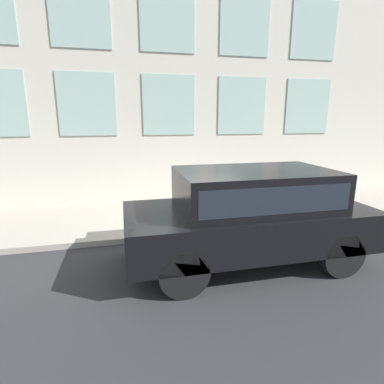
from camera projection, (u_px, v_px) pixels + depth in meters
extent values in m
plane|color=#2D2D30|center=(192.00, 238.00, 7.00)|extent=(80.00, 80.00, 0.00)
cube|color=#A8A093|center=(179.00, 215.00, 8.47)|extent=(3.14, 60.00, 0.13)
cube|color=beige|center=(167.00, 66.00, 9.10)|extent=(0.30, 40.00, 8.57)
cube|color=#9EBCB2|center=(308.00, 107.00, 10.28)|extent=(0.03, 1.61, 1.79)
cube|color=#9EBCB2|center=(242.00, 106.00, 9.75)|extent=(0.03, 1.61, 1.79)
cube|color=#9EBCB2|center=(169.00, 105.00, 9.22)|extent=(0.03, 1.61, 1.79)
cube|color=#9EBCB2|center=(87.00, 104.00, 8.69)|extent=(0.03, 1.61, 1.79)
cube|color=#9EBCB2|center=(314.00, 30.00, 9.71)|extent=(0.03, 1.61, 1.79)
cube|color=#9EBCB2|center=(245.00, 25.00, 9.18)|extent=(0.03, 1.61, 1.79)
cube|color=#9EBCB2|center=(167.00, 19.00, 8.65)|extent=(0.03, 1.61, 1.79)
cube|color=#9EBCB2|center=(80.00, 12.00, 8.12)|extent=(0.03, 1.61, 1.79)
cylinder|color=#2D7260|center=(204.00, 222.00, 7.62)|extent=(0.37, 0.37, 0.04)
cylinder|color=#2D7260|center=(204.00, 210.00, 7.55)|extent=(0.28, 0.28, 0.68)
sphere|color=#2C5D50|center=(204.00, 197.00, 7.47)|extent=(0.29, 0.29, 0.29)
cylinder|color=black|center=(204.00, 194.00, 7.45)|extent=(0.10, 0.10, 0.12)
cylinder|color=#2D7260|center=(211.00, 207.00, 7.57)|extent=(0.09, 0.10, 0.09)
cylinder|color=#2D7260|center=(197.00, 208.00, 7.49)|extent=(0.09, 0.10, 0.09)
cylinder|color=#998466|center=(180.00, 214.00, 7.53)|extent=(0.08, 0.08, 0.53)
cylinder|color=#998466|center=(180.00, 212.00, 7.63)|extent=(0.08, 0.08, 0.53)
cube|color=#268C4C|center=(180.00, 195.00, 7.47)|extent=(0.14, 0.10, 0.39)
cylinder|color=#268C4C|center=(181.00, 196.00, 7.37)|extent=(0.06, 0.06, 0.37)
cylinder|color=#268C4C|center=(179.00, 194.00, 7.56)|extent=(0.06, 0.06, 0.37)
sphere|color=tan|center=(180.00, 184.00, 7.40)|extent=(0.18, 0.18, 0.18)
cylinder|color=black|center=(184.00, 273.00, 4.62)|extent=(0.24, 0.81, 0.81)
cylinder|color=black|center=(167.00, 232.00, 6.26)|extent=(0.24, 0.81, 0.81)
cylinder|color=black|center=(342.00, 254.00, 5.24)|extent=(0.24, 0.81, 0.81)
cylinder|color=black|center=(289.00, 222.00, 6.88)|extent=(0.24, 0.81, 0.81)
cube|color=black|center=(247.00, 225.00, 5.67)|extent=(1.97, 4.56, 0.70)
cube|color=black|center=(255.00, 189.00, 5.53)|extent=(1.73, 2.83, 0.70)
cube|color=#1E232D|center=(255.00, 189.00, 5.53)|extent=(1.74, 2.60, 0.45)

